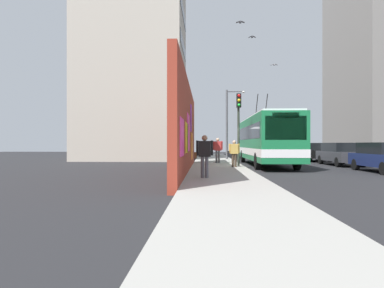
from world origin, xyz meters
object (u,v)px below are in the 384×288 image
object	(u,v)px
parked_car_navy	(383,157)
traffic_light	(239,117)
parked_car_black	(314,152)
city_bus	(265,139)
street_lamp	(229,119)
pedestrian_midblock	(218,148)
parked_car_dark_gray	(340,153)
pedestrian_at_curb	(234,152)
pedestrian_near_wall	(204,153)

from	to	relation	value
parked_car_navy	traffic_light	size ratio (longest dim) A/B	1.04
parked_car_navy	parked_car_black	world-z (taller)	same
city_bus	street_lamp	bearing A→B (deg)	17.81
traffic_light	city_bus	bearing A→B (deg)	-35.99
city_bus	pedestrian_midblock	distance (m)	3.39
pedestrian_midblock	traffic_light	size ratio (longest dim) A/B	0.40
city_bus	traffic_light	distance (m)	3.86
parked_car_dark_gray	traffic_light	bearing A→B (deg)	113.66
city_bus	parked_car_navy	distance (m)	7.51
parked_car_navy	pedestrian_at_curb	xyz separation A→B (m)	(1.64, 7.69, 0.22)
city_bus	parked_car_black	size ratio (longest dim) A/B	2.52
city_bus	pedestrian_near_wall	size ratio (longest dim) A/B	6.82
parked_car_dark_gray	pedestrian_at_curb	bearing A→B (deg)	117.15
city_bus	parked_car_navy	world-z (taller)	city_bus
parked_car_navy	street_lamp	bearing A→B (deg)	31.77
parked_car_black	pedestrian_midblock	bearing A→B (deg)	122.63
street_lamp	pedestrian_at_curb	bearing A→B (deg)	177.51
pedestrian_at_curb	street_lamp	bearing A→B (deg)	-2.49
traffic_light	pedestrian_near_wall	bearing A→B (deg)	163.32
city_bus	street_lamp	distance (m)	6.95
pedestrian_at_curb	traffic_light	size ratio (longest dim) A/B	0.35
parked_car_navy	traffic_light	xyz separation A→B (m)	(2.36, 7.35, 2.28)
pedestrian_at_curb	traffic_light	distance (m)	2.21
city_bus	parked_car_navy	xyz separation A→B (m)	(-5.32, -5.20, -1.03)
pedestrian_at_curb	street_lamp	size ratio (longest dim) A/B	0.25
city_bus	pedestrian_at_curb	bearing A→B (deg)	145.94
traffic_light	street_lamp	distance (m)	9.37
pedestrian_near_wall	pedestrian_at_curb	bearing A→B (deg)	-15.62
pedestrian_midblock	street_lamp	size ratio (longest dim) A/B	0.29
parked_car_black	traffic_light	xyz separation A→B (m)	(-8.80, 7.35, 2.28)
city_bus	pedestrian_near_wall	bearing A→B (deg)	156.84
pedestrian_near_wall	street_lamp	distance (m)	16.58
traffic_light	street_lamp	world-z (taller)	street_lamp
pedestrian_at_curb	parked_car_black	bearing A→B (deg)	-38.92
parked_car_navy	pedestrian_at_curb	world-z (taller)	pedestrian_at_curb
parked_car_navy	city_bus	bearing A→B (deg)	44.32
street_lamp	pedestrian_midblock	bearing A→B (deg)	168.26
pedestrian_at_curb	parked_car_navy	bearing A→B (deg)	-102.04
parked_car_navy	pedestrian_near_wall	xyz separation A→B (m)	(-4.53, 9.41, 0.32)
parked_car_black	street_lamp	xyz separation A→B (m)	(0.55, 7.25, 2.86)
parked_car_black	pedestrian_at_curb	xyz separation A→B (m)	(-9.52, 7.69, 0.22)
parked_car_black	pedestrian_near_wall	distance (m)	18.30
street_lamp	traffic_light	bearing A→B (deg)	179.40
city_bus	parked_car_black	world-z (taller)	city_bus
parked_car_dark_gray	pedestrian_near_wall	distance (m)	13.82
parked_car_dark_gray	street_lamp	xyz separation A→B (m)	(6.13, 7.25, 2.86)
traffic_light	parked_car_navy	bearing A→B (deg)	-107.83
parked_car_black	pedestrian_midblock	xyz separation A→B (m)	(-5.44, 8.50, 0.36)
parked_car_dark_gray	parked_car_black	distance (m)	5.58
pedestrian_at_curb	pedestrian_near_wall	bearing A→B (deg)	164.38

